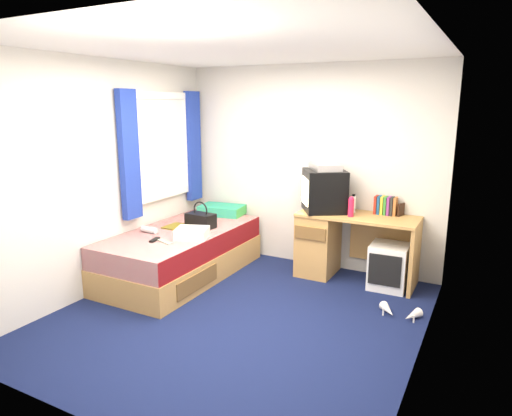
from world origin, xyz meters
The scene contains 20 objects.
ground centered at (0.00, 0.00, 0.00)m, with size 3.40×3.40×0.00m, color #0C1438.
room_shell centered at (0.00, 0.00, 1.45)m, with size 3.40×3.40×3.40m.
bed centered at (-1.10, 0.60, 0.27)m, with size 1.01×2.00×0.54m.
pillow centered at (-1.09, 1.47, 0.60)m, with size 0.55×0.35×0.12m, color teal.
desk centered at (0.43, 1.44, 0.41)m, with size 1.30×0.55×0.75m.
storage_cube centered at (1.09, 1.36, 0.24)m, with size 0.39×0.39×0.49m, color white.
crt_tv centered at (0.30, 1.44, 0.99)m, with size 0.62×0.63×0.47m.
vcr centered at (0.30, 1.44, 1.26)m, with size 0.40×0.28×0.08m, color #B9B9BB.
book_row centered at (0.96, 1.60, 0.85)m, with size 0.24×0.13×0.20m.
picture_frame centered at (1.13, 1.61, 0.82)m, with size 0.02×0.12×0.14m, color black.
pink_water_bottle centered at (0.65, 1.32, 0.85)m, with size 0.06×0.06×0.20m, color #DC1F46.
aerosol_can centered at (0.62, 1.51, 0.84)m, with size 0.05×0.05×0.19m, color white.
handbag centered at (-0.97, 0.82, 0.63)m, with size 0.35×0.22×0.31m.
towel centered at (-0.81, 0.42, 0.60)m, with size 0.33×0.28×0.11m, color white.
magazine centered at (-1.24, 0.70, 0.55)m, with size 0.21×0.28×0.01m, color gold.
water_bottle centered at (-1.35, 0.36, 0.58)m, with size 0.07×0.07×0.20m, color silver.
colour_swatch_fan centered at (-0.97, 0.16, 0.55)m, with size 0.22×0.06×0.01m, color gold.
remote_control centered at (-1.10, 0.15, 0.55)m, with size 0.05×0.16×0.02m, color black.
window_assembly centered at (-1.55, 0.90, 1.42)m, with size 0.11×1.42×1.40m.
white_heels centered at (1.34, 0.70, 0.04)m, with size 0.41×0.24×0.09m.
Camera 1 is at (2.00, -3.40, 1.94)m, focal length 32.00 mm.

